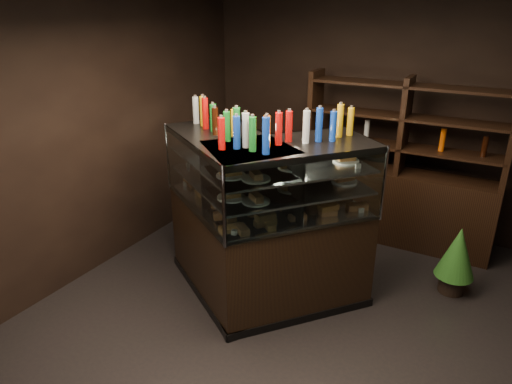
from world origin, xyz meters
TOP-DOWN VIEW (x-y plane):
  - ground at (0.00, 0.00)m, footprint 5.00×5.00m
  - room_shell at (0.00, 0.00)m, footprint 5.02×5.02m
  - display_case at (-0.66, 0.20)m, footprint 2.19×1.62m
  - food_display at (-0.66, 0.19)m, footprint 1.74×1.13m
  - bottles_top at (-0.66, 0.20)m, footprint 1.56×0.99m
  - potted_conifer at (1.03, 1.22)m, footprint 0.38×0.38m
  - back_shelving at (0.21, 2.05)m, footprint 2.24×0.43m

SIDE VIEW (x-z plane):
  - ground at x=0.00m, z-range 0.00..0.00m
  - potted_conifer at x=1.03m, z-range 0.06..0.87m
  - display_case at x=-0.66m, z-range -0.28..1.35m
  - back_shelving at x=0.21m, z-range -0.39..1.61m
  - food_display at x=-0.66m, z-range 0.97..1.46m
  - bottles_top at x=-0.66m, z-range 1.61..1.91m
  - room_shell at x=0.00m, z-range 0.44..3.45m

